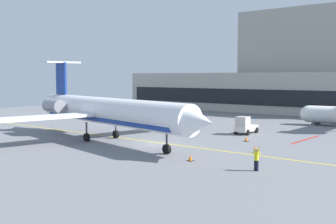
# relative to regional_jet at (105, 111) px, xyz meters

# --- Properties ---
(ground) EXTENTS (120.00, 120.00, 0.11)m
(ground) POSITION_rel_regional_jet_xyz_m (5.71, 1.16, -3.32)
(ground) COLOR slate
(terminal_building) EXTENTS (73.80, 14.74, 20.27)m
(terminal_building) POSITION_rel_regional_jet_xyz_m (3.03, 48.91, 4.02)
(terminal_building) COLOR #ADA89E
(terminal_building) RESTS_ON ground
(regional_jet) EXTENTS (32.30, 27.39, 8.96)m
(regional_jet) POSITION_rel_regional_jet_xyz_m (0.00, 0.00, 0.00)
(regional_jet) COLOR white
(regional_jet) RESTS_ON ground
(baggage_tug) EXTENTS (2.05, 3.97, 2.19)m
(baggage_tug) POSITION_rel_regional_jet_xyz_m (9.36, 14.54, -2.29)
(baggage_tug) COLOR silver
(baggage_tug) RESTS_ON ground
(fuel_tank) EXTENTS (7.45, 3.14, 2.83)m
(fuel_tank) POSITION_rel_regional_jet_xyz_m (14.08, 29.85, -1.71)
(fuel_tank) COLOR white
(fuel_tank) RESTS_ON ground
(marshaller) EXTENTS (0.83, 0.34, 1.84)m
(marshaller) POSITION_rel_regional_jet_xyz_m (20.08, -3.14, -2.35)
(marshaller) COLOR #191E33
(marshaller) RESTS_ON ground
(safety_cone_alpha) EXTENTS (0.47, 0.47, 0.55)m
(safety_cone_alpha) POSITION_rel_regional_jet_xyz_m (2.42, 9.71, -3.03)
(safety_cone_alpha) COLOR orange
(safety_cone_alpha) RESTS_ON ground
(safety_cone_bravo) EXTENTS (0.47, 0.47, 0.55)m
(safety_cone_bravo) POSITION_rel_regional_jet_xyz_m (14.03, -3.24, -3.03)
(safety_cone_bravo) COLOR orange
(safety_cone_bravo) RESTS_ON ground
(safety_cone_charlie) EXTENTS (0.47, 0.47, 0.55)m
(safety_cone_charlie) POSITION_rel_regional_jet_xyz_m (12.40, 9.32, -3.03)
(safety_cone_charlie) COLOR orange
(safety_cone_charlie) RESTS_ON ground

